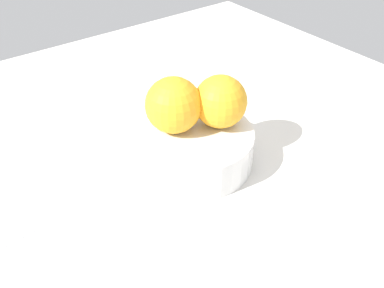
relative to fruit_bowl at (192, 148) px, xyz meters
The scene contains 4 objects.
ground_plane 3.76cm from the fruit_bowl, ahead, with size 110.00×110.00×2.00cm, color silver.
fruit_bowl is the anchor object (origin of this frame).
orange_in_bowl_0 7.82cm from the fruit_bowl, 37.64° to the left, with size 8.56×8.56×8.56cm, color #F9A823.
orange_in_bowl_1 8.55cm from the fruit_bowl, 100.72° to the right, with size 8.16×8.16×8.16cm, color #F9A823.
Camera 1 is at (-44.25, 33.30, 44.27)cm, focal length 41.50 mm.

